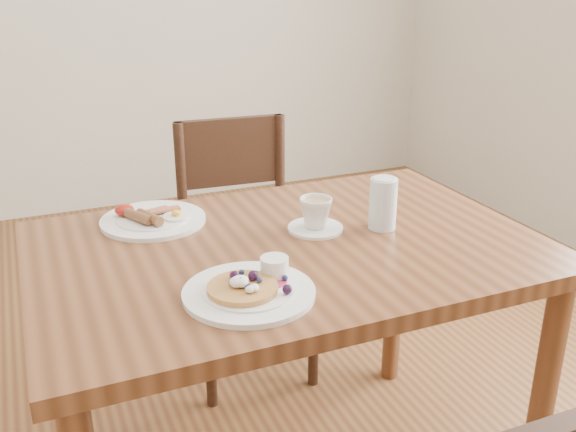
# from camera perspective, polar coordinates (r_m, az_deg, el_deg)

# --- Properties ---
(dining_table) EXTENTS (1.20, 0.80, 0.75)m
(dining_table) POSITION_cam_1_polar(r_m,az_deg,el_deg) (1.58, 0.00, -5.70)
(dining_table) COLOR brown
(dining_table) RESTS_ON ground
(chair_far) EXTENTS (0.45, 0.45, 0.88)m
(chair_far) POSITION_cam_1_polar(r_m,az_deg,el_deg) (2.24, -4.08, -1.78)
(chair_far) COLOR #352013
(chair_far) RESTS_ON ground
(pancake_plate) EXTENTS (0.27, 0.27, 0.06)m
(pancake_plate) POSITION_cam_1_polar(r_m,az_deg,el_deg) (1.31, -3.35, -6.42)
(pancake_plate) COLOR white
(pancake_plate) RESTS_ON dining_table
(breakfast_plate) EXTENTS (0.27, 0.27, 0.04)m
(breakfast_plate) POSITION_cam_1_polar(r_m,az_deg,el_deg) (1.69, -12.04, -0.23)
(breakfast_plate) COLOR white
(breakfast_plate) RESTS_ON dining_table
(teacup_saucer) EXTENTS (0.14, 0.14, 0.08)m
(teacup_saucer) POSITION_cam_1_polar(r_m,az_deg,el_deg) (1.60, 2.46, 0.02)
(teacup_saucer) COLOR white
(teacup_saucer) RESTS_ON dining_table
(water_glass) EXTENTS (0.07, 0.07, 0.13)m
(water_glass) POSITION_cam_1_polar(r_m,az_deg,el_deg) (1.62, 8.43, 1.09)
(water_glass) COLOR silver
(water_glass) RESTS_ON dining_table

